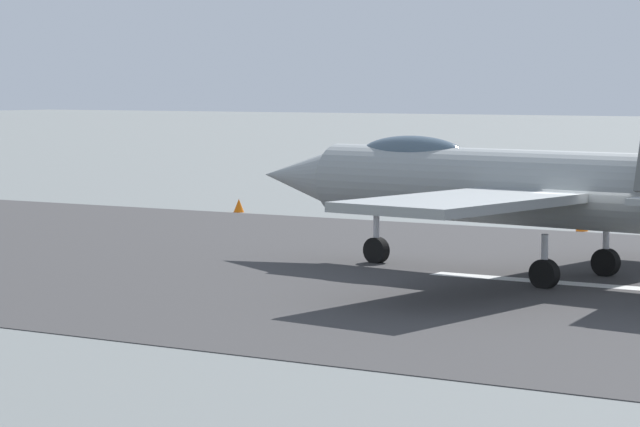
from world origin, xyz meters
name	(u,v)px	position (x,y,z in m)	size (l,w,h in m)	color
ground_plane	(594,286)	(0.00, 0.00, 0.00)	(400.00, 400.00, 0.00)	slate
runway_strip	(594,286)	(-0.02, 0.00, 0.01)	(240.00, 26.00, 0.02)	#393838
fighter_jet	(515,185)	(2.56, -0.67, 2.49)	(17.16, 15.07, 5.69)	gray
marker_cone_mid	(582,223)	(5.75, -13.45, 0.28)	(0.44, 0.44, 0.55)	orange
marker_cone_far	(239,205)	(20.60, -13.45, 0.28)	(0.44, 0.44, 0.55)	orange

